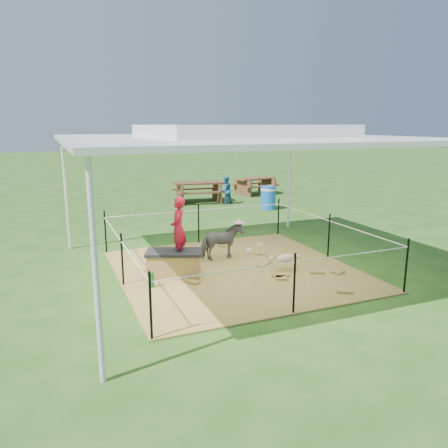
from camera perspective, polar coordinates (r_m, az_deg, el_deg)
name	(u,v)px	position (r m, az deg, el deg)	size (l,w,h in m)	color
ground	(235,271)	(8.93, 1.48, -6.12)	(90.00, 90.00, 0.00)	#2D5919
hay_patch	(235,270)	(8.92, 1.48, -6.03)	(4.60, 4.60, 0.03)	brown
canopy_tent	(236,136)	(8.44, 1.58, 11.42)	(6.30, 6.30, 2.90)	silver
rope_fence	(235,240)	(8.74, 1.50, -2.13)	(4.54, 4.54, 1.00)	black
straw_bale	(174,265)	(8.55, -6.51, -5.30)	(1.00, 0.50, 0.44)	#A3753B
dark_cloth	(174,252)	(8.47, -6.55, -3.69)	(1.06, 0.55, 0.06)	black
woman	(178,223)	(8.35, -5.99, 0.13)	(0.44, 0.29, 1.20)	#B7112C
green_bottle	(152,280)	(8.03, -9.40, -7.22)	(0.08, 0.08, 0.28)	#19702C
pony	(222,242)	(9.44, -0.31, -2.36)	(0.43, 0.93, 0.79)	#454549
pink_hat	(222,222)	(9.34, -0.31, 0.32)	(0.25, 0.25, 0.11)	pink
foal	(285,257)	(8.88, 8.00, -4.24)	(1.01, 0.56, 0.56)	#C9B593
trash_barrel	(268,198)	(15.35, 5.79, 3.43)	(0.52, 0.52, 0.81)	blue
picnic_table_near	(199,192)	(16.74, -3.34, 4.18)	(1.85, 1.34, 0.77)	#51331B
picnic_table_far	(255,186)	(18.70, 4.07, 4.96)	(1.67, 1.21, 0.70)	brown
distant_person	(226,190)	(16.30, 0.24, 4.43)	(0.50, 0.39, 1.04)	#2D62A9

